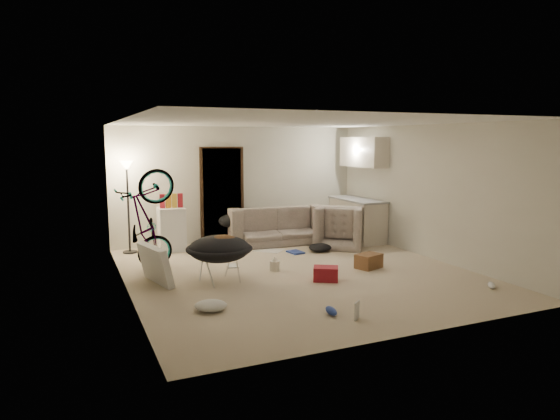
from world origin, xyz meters
name	(u,v)px	position (x,y,z in m)	size (l,w,h in m)	color
floor	(297,273)	(0.00, 0.00, -0.01)	(5.50, 6.00, 0.02)	#C7B599
ceiling	(298,121)	(0.00, 0.00, 2.51)	(5.50, 6.00, 0.02)	white
wall_back	(239,184)	(0.00, 3.01, 1.25)	(5.50, 0.02, 2.50)	beige
wall_front	(414,228)	(0.00, -3.01, 1.25)	(5.50, 0.02, 2.50)	beige
wall_left	(124,208)	(-2.76, 0.00, 1.25)	(0.02, 6.00, 2.50)	beige
wall_right	(430,192)	(2.76, 0.00, 1.25)	(0.02, 6.00, 2.50)	beige
doorway	(222,195)	(-0.40, 2.97, 1.02)	(0.85, 0.10, 2.04)	black
door_trim	(222,196)	(-0.40, 2.94, 1.02)	(0.97, 0.04, 2.10)	#332012
floor_lamp	(127,187)	(-2.40, 2.65, 1.31)	(0.28, 0.28, 1.81)	black
kitchen_counter	(357,220)	(2.43, 2.00, 0.44)	(0.60, 1.50, 0.88)	beige
counter_top	(357,200)	(2.43, 2.00, 0.90)	(0.64, 1.54, 0.04)	gray
kitchen_uppers	(363,152)	(2.56, 2.00, 1.95)	(0.38, 1.40, 0.65)	beige
sofa	(273,229)	(0.60, 2.45, 0.30)	(2.06, 0.80, 0.60)	#39413A
armchair	(341,231)	(1.77, 1.58, 0.32)	(0.98, 0.85, 0.63)	#39413A
bicycle	(147,244)	(-2.30, 1.10, 0.47)	(0.62, 1.77, 0.93)	black
book_asset	(355,321)	(-0.34, -2.36, 0.01)	(0.17, 0.23, 0.02)	maroon
mini_fridge	(172,229)	(-1.59, 2.55, 0.43)	(0.51, 0.51, 0.87)	white
snack_box_0	(162,202)	(-1.76, 2.55, 1.00)	(0.10, 0.07, 0.30)	maroon
snack_box_1	(168,201)	(-1.64, 2.55, 1.00)	(0.10, 0.07, 0.30)	orange
snack_box_2	(174,201)	(-1.52, 2.55, 1.00)	(0.10, 0.07, 0.30)	gold
snack_box_3	(180,201)	(-1.40, 2.55, 1.00)	(0.10, 0.07, 0.30)	maroon
saucer_chair	(219,255)	(-1.36, -0.04, 0.44)	(1.04, 1.04, 0.74)	silver
hoodie	(223,242)	(-1.31, -0.07, 0.64)	(0.48, 0.40, 0.22)	#4A2D19
sofa_drape	(232,221)	(-0.35, 2.45, 0.54)	(0.56, 0.46, 0.28)	black
tv_box	(155,264)	(-2.30, 0.28, 0.30)	(0.11, 0.92, 0.60)	silver
drink_case_a	(369,261)	(1.27, -0.24, 0.12)	(0.44, 0.31, 0.25)	brown
drink_case_b	(326,274)	(0.21, -0.63, 0.11)	(0.38, 0.28, 0.22)	maroon
juicer	(275,265)	(-0.31, 0.24, 0.10)	(0.17, 0.17, 0.25)	silver
newspaper	(268,250)	(0.20, 1.76, 0.00)	(0.42, 0.56, 0.01)	beige
book_blue	(295,252)	(0.60, 1.33, 0.02)	(0.24, 0.33, 0.03)	#2B429E
book_white	(233,266)	(-0.88, 0.79, 0.01)	(0.21, 0.27, 0.02)	silver
shoe_1	(218,251)	(-0.82, 1.86, 0.05)	(0.29, 0.12, 0.11)	slate
shoe_2	(331,311)	(-0.48, -2.03, 0.05)	(0.26, 0.11, 0.10)	#2B429E
shoe_4	(491,285)	(2.30, -1.99, 0.05)	(0.25, 0.10, 0.09)	white
clothes_lump_b	(320,247)	(1.12, 1.28, 0.08)	(0.52, 0.45, 0.16)	black
clothes_lump_c	(211,306)	(-1.85, -1.27, 0.07)	(0.43, 0.37, 0.13)	silver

